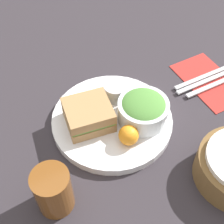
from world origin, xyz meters
TOP-DOWN VIEW (x-y plane):
  - ground_plane at (0.00, 0.00)m, footprint 4.00×4.00m
  - plate at (0.00, 0.00)m, footprint 0.28×0.28m
  - sandwich at (0.05, -0.01)m, footprint 0.11×0.11m
  - salad_bowl at (-0.06, 0.03)m, footprint 0.11×0.11m
  - dressing_cup at (-0.04, -0.05)m, footprint 0.06×0.06m
  - orange_wedge at (-0.00, 0.07)m, footprint 0.04×0.04m
  - drink_glass at (0.19, 0.12)m, footprint 0.07×0.07m
  - napkin at (-0.29, 0.00)m, footprint 0.12×0.20m
  - fork at (-0.29, -0.02)m, footprint 0.20×0.01m
  - knife at (-0.29, 0.00)m, footprint 0.21×0.01m
  - spoon at (-0.29, 0.02)m, footprint 0.18×0.01m

SIDE VIEW (x-z plane):
  - ground_plane at x=0.00m, z-range 0.00..0.00m
  - napkin at x=-0.29m, z-range 0.00..0.00m
  - fork at x=-0.29m, z-range 0.00..0.01m
  - knife at x=-0.29m, z-range 0.00..0.01m
  - spoon at x=-0.29m, z-range 0.00..0.01m
  - plate at x=0.00m, z-range 0.00..0.02m
  - dressing_cup at x=-0.04m, z-range 0.02..0.06m
  - orange_wedge at x=0.00m, z-range 0.02..0.06m
  - sandwich at x=0.05m, z-range 0.02..0.07m
  - drink_glass at x=0.19m, z-range 0.00..0.10m
  - salad_bowl at x=-0.06m, z-range 0.02..0.08m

